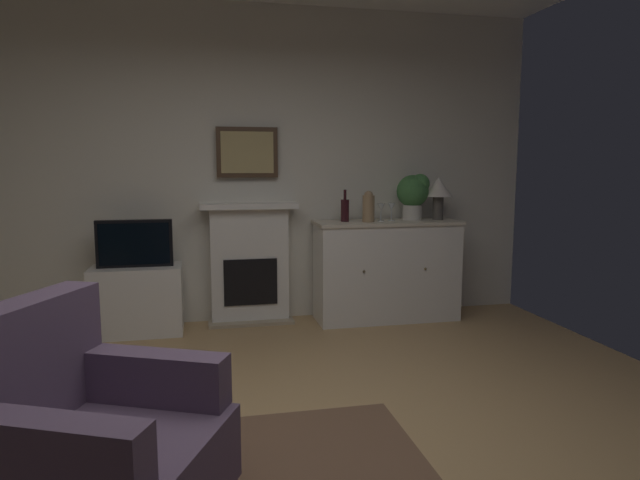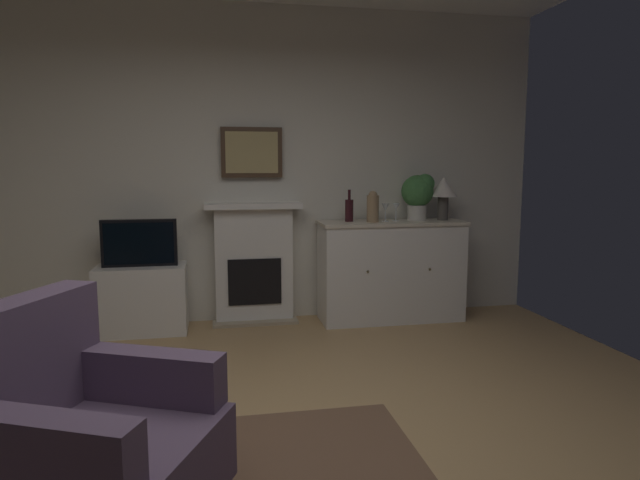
{
  "view_description": "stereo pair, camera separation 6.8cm",
  "coord_description": "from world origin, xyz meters",
  "px_view_note": "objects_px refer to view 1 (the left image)",
  "views": [
    {
      "loc": [
        -0.43,
        -2.46,
        1.43
      ],
      "look_at": [
        0.25,
        0.68,
        1.0
      ],
      "focal_mm": 31.13,
      "sensor_mm": 36.0,
      "label": 1
    },
    {
      "loc": [
        -0.36,
        -2.47,
        1.43
      ],
      "look_at": [
        0.25,
        0.68,
        1.0
      ],
      "focal_mm": 31.13,
      "sensor_mm": 36.0,
      "label": 2
    }
  ],
  "objects_px": {
    "vase_decorative": "(368,207)",
    "tv_set": "(135,244)",
    "fireplace_unit": "(250,263)",
    "table_lamp": "(438,190)",
    "armchair": "(89,443)",
    "wine_bottle": "(345,210)",
    "sideboard_cabinet": "(386,270)",
    "potted_plant_small": "(414,193)",
    "framed_picture": "(247,152)",
    "tv_cabinet": "(137,300)",
    "wine_glass_left": "(381,208)",
    "wine_glass_center": "(392,208)"
  },
  "relations": [
    {
      "from": "vase_decorative",
      "to": "tv_set",
      "type": "bearing_deg",
      "value": 178.82
    },
    {
      "from": "fireplace_unit",
      "to": "table_lamp",
      "type": "xyz_separation_m",
      "value": [
        1.76,
        -0.18,
        0.66
      ]
    },
    {
      "from": "table_lamp",
      "to": "armchair",
      "type": "height_order",
      "value": "table_lamp"
    },
    {
      "from": "wine_bottle",
      "to": "sideboard_cabinet",
      "type": "bearing_deg",
      "value": -5.48
    },
    {
      "from": "potted_plant_small",
      "to": "armchair",
      "type": "distance_m",
      "value": 3.74
    },
    {
      "from": "wine_bottle",
      "to": "potted_plant_small",
      "type": "height_order",
      "value": "potted_plant_small"
    },
    {
      "from": "fireplace_unit",
      "to": "wine_bottle",
      "type": "distance_m",
      "value": 1.0
    },
    {
      "from": "framed_picture",
      "to": "wine_bottle",
      "type": "height_order",
      "value": "framed_picture"
    },
    {
      "from": "wine_bottle",
      "to": "framed_picture",
      "type": "bearing_deg",
      "value": 167.91
    },
    {
      "from": "sideboard_cabinet",
      "to": "tv_cabinet",
      "type": "xyz_separation_m",
      "value": [
        -2.23,
        0.02,
        -0.17
      ]
    },
    {
      "from": "potted_plant_small",
      "to": "vase_decorative",
      "type": "bearing_deg",
      "value": -168.51
    },
    {
      "from": "armchair",
      "to": "vase_decorative",
      "type": "bearing_deg",
      "value": 54.21
    },
    {
      "from": "wine_glass_left",
      "to": "tv_set",
      "type": "relative_size",
      "value": 0.27
    },
    {
      "from": "framed_picture",
      "to": "wine_glass_left",
      "type": "bearing_deg",
      "value": -11.17
    },
    {
      "from": "fireplace_unit",
      "to": "sideboard_cabinet",
      "type": "xyz_separation_m",
      "value": [
        1.26,
        -0.18,
        -0.08
      ]
    },
    {
      "from": "wine_glass_left",
      "to": "potted_plant_small",
      "type": "height_order",
      "value": "potted_plant_small"
    },
    {
      "from": "wine_glass_left",
      "to": "wine_glass_center",
      "type": "relative_size",
      "value": 1.0
    },
    {
      "from": "sideboard_cabinet",
      "to": "armchair",
      "type": "height_order",
      "value": "sideboard_cabinet"
    },
    {
      "from": "wine_glass_left",
      "to": "armchair",
      "type": "distance_m",
      "value": 3.46
    },
    {
      "from": "fireplace_unit",
      "to": "tv_cabinet",
      "type": "relative_size",
      "value": 1.47
    },
    {
      "from": "fireplace_unit",
      "to": "table_lamp",
      "type": "relative_size",
      "value": 2.75
    },
    {
      "from": "fireplace_unit",
      "to": "framed_picture",
      "type": "height_order",
      "value": "framed_picture"
    },
    {
      "from": "wine_bottle",
      "to": "tv_cabinet",
      "type": "distance_m",
      "value": 1.98
    },
    {
      "from": "vase_decorative",
      "to": "framed_picture",
      "type": "bearing_deg",
      "value": 165.58
    },
    {
      "from": "framed_picture",
      "to": "wine_glass_left",
      "type": "distance_m",
      "value": 1.31
    },
    {
      "from": "tv_cabinet",
      "to": "potted_plant_small",
      "type": "distance_m",
      "value": 2.66
    },
    {
      "from": "wine_glass_left",
      "to": "armchair",
      "type": "height_order",
      "value": "wine_glass_left"
    },
    {
      "from": "framed_picture",
      "to": "tv_set",
      "type": "height_order",
      "value": "framed_picture"
    },
    {
      "from": "vase_decorative",
      "to": "tv_cabinet",
      "type": "xyz_separation_m",
      "value": [
        -2.03,
        0.06,
        -0.78
      ]
    },
    {
      "from": "sideboard_cabinet",
      "to": "table_lamp",
      "type": "distance_m",
      "value": 0.89
    },
    {
      "from": "wine_glass_center",
      "to": "sideboard_cabinet",
      "type": "bearing_deg",
      "value": -163.93
    },
    {
      "from": "tv_set",
      "to": "potted_plant_small",
      "type": "bearing_deg",
      "value": 1.22
    },
    {
      "from": "fireplace_unit",
      "to": "potted_plant_small",
      "type": "distance_m",
      "value": 1.66
    },
    {
      "from": "wine_bottle",
      "to": "tv_cabinet",
      "type": "bearing_deg",
      "value": -179.29
    },
    {
      "from": "fireplace_unit",
      "to": "wine_bottle",
      "type": "height_order",
      "value": "wine_bottle"
    },
    {
      "from": "tv_cabinet",
      "to": "armchair",
      "type": "relative_size",
      "value": 0.71
    },
    {
      "from": "tv_set",
      "to": "table_lamp",
      "type": "bearing_deg",
      "value": 0.17
    },
    {
      "from": "wine_glass_left",
      "to": "tv_set",
      "type": "bearing_deg",
      "value": 179.88
    },
    {
      "from": "fireplace_unit",
      "to": "tv_set",
      "type": "distance_m",
      "value": 1.02
    },
    {
      "from": "vase_decorative",
      "to": "wine_bottle",
      "type": "bearing_deg",
      "value": 155.98
    },
    {
      "from": "sideboard_cabinet",
      "to": "tv_cabinet",
      "type": "bearing_deg",
      "value": 179.61
    },
    {
      "from": "table_lamp",
      "to": "vase_decorative",
      "type": "relative_size",
      "value": 1.42
    },
    {
      "from": "table_lamp",
      "to": "armchair",
      "type": "xyz_separation_m",
      "value": [
        -2.62,
        -2.72,
        -0.83
      ]
    },
    {
      "from": "wine_glass_center",
      "to": "armchair",
      "type": "height_order",
      "value": "wine_glass_center"
    },
    {
      "from": "wine_glass_left",
      "to": "wine_glass_center",
      "type": "distance_m",
      "value": 0.11
    },
    {
      "from": "tv_cabinet",
      "to": "wine_bottle",
      "type": "bearing_deg",
      "value": 0.71
    },
    {
      "from": "wine_bottle",
      "to": "tv_set",
      "type": "relative_size",
      "value": 0.47
    },
    {
      "from": "fireplace_unit",
      "to": "armchair",
      "type": "xyz_separation_m",
      "value": [
        -0.86,
        -2.89,
        -0.17
      ]
    },
    {
      "from": "fireplace_unit",
      "to": "table_lamp",
      "type": "height_order",
      "value": "table_lamp"
    },
    {
      "from": "fireplace_unit",
      "to": "sideboard_cabinet",
      "type": "bearing_deg",
      "value": -8.03
    }
  ]
}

